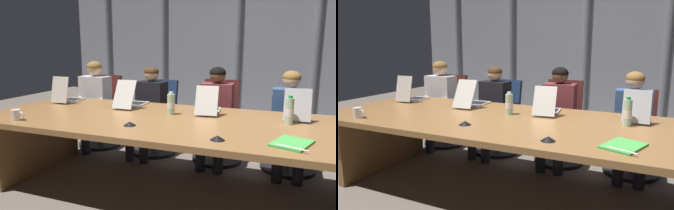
{
  "view_description": "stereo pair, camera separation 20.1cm",
  "coord_description": "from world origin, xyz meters",
  "views": [
    {
      "loc": [
        0.79,
        -2.63,
        1.4
      ],
      "look_at": [
        -0.29,
        0.14,
        0.83
      ],
      "focal_mm": 33.61,
      "sensor_mm": 36.0,
      "label": 1
    },
    {
      "loc": [
        0.97,
        -2.55,
        1.4
      ],
      "look_at": [
        -0.29,
        0.14,
        0.83
      ],
      "focal_mm": 33.61,
      "sensor_mm": 36.0,
      "label": 2
    }
  ],
  "objects": [
    {
      "name": "curtain_backdrop",
      "position": [
        -0.0,
        2.58,
        1.34
      ],
      "size": [
        6.07,
        0.17,
        2.69
      ],
      "color": "gray",
      "rests_on": "ground_plane"
    },
    {
      "name": "office_chair_left_mid",
      "position": [
        -0.82,
        1.07,
        0.35
      ],
      "size": [
        0.6,
        0.61,
        0.94
      ],
      "rotation": [
        0.0,
        0.0,
        -1.73
      ],
      "color": "navy",
      "rests_on": "ground_plane"
    },
    {
      "name": "person_left_mid",
      "position": [
        -0.86,
        0.91,
        0.64
      ],
      "size": [
        0.41,
        0.57,
        1.13
      ],
      "rotation": [
        0.0,
        0.0,
        -1.67
      ],
      "color": "black",
      "rests_on": "ground_plane"
    },
    {
      "name": "laptop_center",
      "position": [
        0.05,
        0.39,
        0.78
      ],
      "size": [
        0.26,
        0.46,
        0.28
      ],
      "rotation": [
        0.0,
        0.0,
        1.69
      ],
      "color": "beige",
      "rests_on": "conference_table"
    },
    {
      "name": "water_bottle_secondary",
      "position": [
        0.81,
        0.19,
        0.84
      ],
      "size": [
        0.07,
        0.07,
        0.25
      ],
      "color": "#ADD1B2",
      "rests_on": "conference_table"
    },
    {
      "name": "coffee_mug_near",
      "position": [
        -1.49,
        -0.55,
        0.78
      ],
      "size": [
        0.13,
        0.08,
        0.1
      ],
      "color": "white",
      "rests_on": "conference_table"
    },
    {
      "name": "conference_mic_left_side",
      "position": [
        0.33,
        -0.49,
        0.75
      ],
      "size": [
        0.11,
        0.11,
        0.03
      ],
      "primitive_type": "cone",
      "color": "black",
      "rests_on": "conference_table"
    },
    {
      "name": "person_left_end",
      "position": [
        -1.7,
        0.92,
        0.68
      ],
      "size": [
        0.43,
        0.56,
        1.18
      ],
      "rotation": [
        0.0,
        0.0,
        -1.63
      ],
      "color": "silver",
      "rests_on": "ground_plane"
    },
    {
      "name": "spiral_notepad",
      "position": [
        0.83,
        -0.41,
        0.74
      ],
      "size": [
        0.31,
        0.36,
        0.03
      ],
      "rotation": [
        0.0,
        0.0,
        -0.35
      ],
      "color": "#4CB74C",
      "rests_on": "conference_table"
    },
    {
      "name": "office_chair_center",
      "position": [
        0.01,
        1.07,
        0.36
      ],
      "size": [
        0.6,
        0.6,
        0.97
      ],
      "rotation": [
        0.0,
        0.0,
        -1.52
      ],
      "color": "#511E19",
      "rests_on": "ground_plane"
    },
    {
      "name": "ground_plane",
      "position": [
        0.0,
        0.0,
        0.0
      ],
      "size": [
        12.14,
        12.14,
        0.0
      ],
      "primitive_type": "plane",
      "color": "#6B6056"
    },
    {
      "name": "water_bottle_primary",
      "position": [
        -0.27,
        0.18,
        0.83
      ],
      "size": [
        0.07,
        0.07,
        0.22
      ],
      "color": "#ADD1B2",
      "rests_on": "conference_table"
    },
    {
      "name": "office_chair_left_end",
      "position": [
        -1.66,
        1.07,
        0.36
      ],
      "size": [
        0.6,
        0.6,
        0.98
      ],
      "rotation": [
        0.0,
        0.0,
        -1.59
      ],
      "color": "#511E19",
      "rests_on": "ground_plane"
    },
    {
      "name": "office_chair_right_mid",
      "position": [
        0.83,
        1.07,
        0.34
      ],
      "size": [
        0.6,
        0.6,
        0.91
      ],
      "rotation": [
        0.0,
        0.0,
        -1.59
      ],
      "color": "#511E19",
      "rests_on": "ground_plane"
    },
    {
      "name": "conference_table",
      "position": [
        0.0,
        0.0,
        0.59
      ],
      "size": [
        4.03,
        1.4,
        0.73
      ],
      "color": "olive",
      "rests_on": "ground_plane"
    },
    {
      "name": "laptop_right_mid",
      "position": [
        0.87,
        0.42,
        0.79
      ],
      "size": [
        0.23,
        0.39,
        0.3
      ],
      "rotation": [
        0.0,
        0.0,
        1.57
      ],
      "color": "#BCBCC1",
      "rests_on": "conference_table"
    },
    {
      "name": "conference_mic_middle",
      "position": [
        -0.45,
        -0.35,
        0.75
      ],
      "size": [
        0.11,
        0.11,
        0.03
      ],
      "primitive_type": "cone",
      "color": "black",
      "rests_on": "conference_table"
    },
    {
      "name": "person_center",
      "position": [
        0.0,
        0.91,
        0.65
      ],
      "size": [
        0.4,
        0.56,
        1.15
      ],
      "rotation": [
        0.0,
        0.0,
        -1.53
      ],
      "color": "brown",
      "rests_on": "ground_plane"
    },
    {
      "name": "laptop_left_end",
      "position": [
        -1.67,
        0.38,
        0.79
      ],
      "size": [
        0.22,
        0.39,
        0.31
      ],
      "rotation": [
        0.0,
        0.0,
        1.59
      ],
      "color": "beige",
      "rests_on": "conference_table"
    },
    {
      "name": "person_right_mid",
      "position": [
        0.81,
        0.91,
        0.64
      ],
      "size": [
        0.4,
        0.56,
        1.13
      ],
      "rotation": [
        0.0,
        0.0,
        -1.51
      ],
      "color": "#335184",
      "rests_on": "ground_plane"
    },
    {
      "name": "laptop_left_mid",
      "position": [
        -0.83,
        0.41,
        0.79
      ],
      "size": [
        0.24,
        0.51,
        0.3
      ],
      "rotation": [
        0.0,
        0.0,
        1.6
      ],
      "color": "beige",
      "rests_on": "conference_table"
    }
  ]
}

